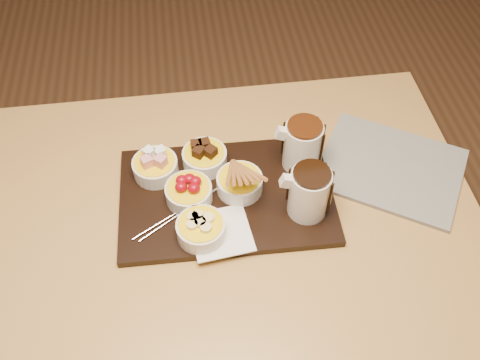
{
  "coord_description": "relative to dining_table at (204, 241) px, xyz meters",
  "views": [
    {
      "loc": [
        -0.01,
        -0.67,
        1.68
      ],
      "look_at": [
        0.09,
        0.04,
        0.81
      ],
      "focal_mm": 40.0,
      "sensor_mm": 36.0,
      "label": 1
    }
  ],
  "objects": [
    {
      "name": "pitcher_dark_chocolate",
      "position": [
        0.22,
        -0.03,
        0.17
      ],
      "size": [
        0.09,
        0.09,
        0.11
      ],
      "primitive_type": "cylinder",
      "rotation": [
        0.0,
        0.0,
        -0.03
      ],
      "color": "silver",
      "rests_on": "serving_board"
    },
    {
      "name": "dining_table",
      "position": [
        0.0,
        0.0,
        0.0
      ],
      "size": [
        1.2,
        0.8,
        0.75
      ],
      "color": "#B48742",
      "rests_on": "ground"
    },
    {
      "name": "napkin",
      "position": [
        0.04,
        -0.06,
        0.12
      ],
      "size": [
        0.13,
        0.13,
        0.0
      ],
      "primitive_type": "cube",
      "rotation": [
        0.0,
        0.0,
        0.11
      ],
      "color": "white",
      "rests_on": "serving_board"
    },
    {
      "name": "bowl_biscotti",
      "position": [
        0.09,
        0.05,
        0.14
      ],
      "size": [
        0.1,
        0.1,
        0.04
      ],
      "primitive_type": "cylinder",
      "color": "silver",
      "rests_on": "serving_board"
    },
    {
      "name": "pitcher_milk_chocolate",
      "position": [
        0.24,
        0.1,
        0.17
      ],
      "size": [
        0.09,
        0.09,
        0.11
      ],
      "primitive_type": "cylinder",
      "rotation": [
        0.0,
        0.0,
        -0.03
      ],
      "color": "silver",
      "rests_on": "serving_board"
    },
    {
      "name": "bowl_marshmallows",
      "position": [
        -0.09,
        0.12,
        0.14
      ],
      "size": [
        0.1,
        0.1,
        0.04
      ],
      "primitive_type": "cylinder",
      "color": "silver",
      "rests_on": "serving_board"
    },
    {
      "name": "newspaper",
      "position": [
        0.44,
        0.07,
        0.1
      ],
      "size": [
        0.39,
        0.37,
        0.01
      ],
      "primitive_type": "cube",
      "rotation": [
        0.0,
        0.0,
        -0.55
      ],
      "color": "beige",
      "rests_on": "dining_table"
    },
    {
      "name": "fondue_skewers",
      "position": [
        -0.03,
        0.01,
        0.12
      ],
      "size": [
        0.16,
        0.24,
        0.01
      ],
      "primitive_type": null,
      "rotation": [
        0.0,
        0.0,
        -1.04
      ],
      "color": "silver",
      "rests_on": "serving_board"
    },
    {
      "name": "ground",
      "position": [
        0.0,
        0.0,
        -0.65
      ],
      "size": [
        5.0,
        5.0,
        0.0
      ],
      "primitive_type": "plane",
      "color": "brown",
      "rests_on": "ground"
    },
    {
      "name": "bowl_strawberries",
      "position": [
        -0.02,
        0.04,
        0.14
      ],
      "size": [
        0.1,
        0.1,
        0.04
      ],
      "primitive_type": "cylinder",
      "color": "silver",
      "rests_on": "serving_board"
    },
    {
      "name": "serving_board",
      "position": [
        0.06,
        0.04,
        0.11
      ],
      "size": [
        0.47,
        0.31,
        0.02
      ],
      "primitive_type": "cube",
      "rotation": [
        0.0,
        0.0,
        -0.03
      ],
      "color": "black",
      "rests_on": "dining_table"
    },
    {
      "name": "bowl_cake",
      "position": [
        0.02,
        0.13,
        0.14
      ],
      "size": [
        0.1,
        0.1,
        0.04
      ],
      "primitive_type": "cylinder",
      "color": "silver",
      "rests_on": "serving_board"
    },
    {
      "name": "bowl_bananas",
      "position": [
        -0.0,
        -0.06,
        0.14
      ],
      "size": [
        0.1,
        0.1,
        0.04
      ],
      "primitive_type": "cylinder",
      "color": "silver",
      "rests_on": "serving_board"
    }
  ]
}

